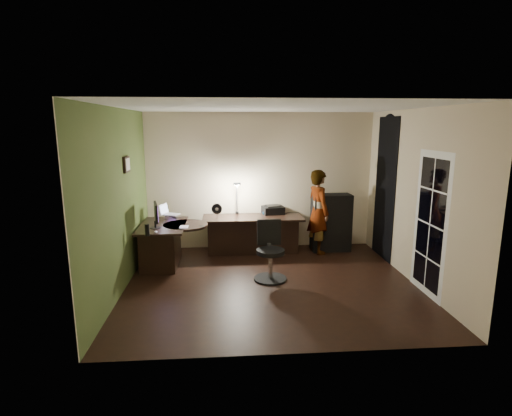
{
  "coord_description": "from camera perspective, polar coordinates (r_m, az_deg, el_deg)",
  "views": [
    {
      "loc": [
        -0.69,
        -5.89,
        2.44
      ],
      "look_at": [
        -0.15,
        1.05,
        1.0
      ],
      "focal_mm": 28.0,
      "sensor_mm": 36.0,
      "label": 1
    }
  ],
  "objects": [
    {
      "name": "ceiling",
      "position": [
        5.94,
        2.29,
        14.23
      ],
      "size": [
        4.5,
        4.0,
        0.01
      ],
      "primitive_type": "cube",
      "color": "silver",
      "rests_on": "floor"
    },
    {
      "name": "laptop_stand",
      "position": [
        7.61,
        -11.98,
        -1.23
      ],
      "size": [
        0.22,
        0.19,
        0.09
      ],
      "primitive_type": "cube",
      "rotation": [
        0.0,
        0.0,
        -0.07
      ],
      "color": "silver",
      "rests_on": "desk_left"
    },
    {
      "name": "headphones",
      "position": [
        7.89,
        1.57,
        -0.69
      ],
      "size": [
        0.17,
        0.08,
        0.08
      ],
      "primitive_type": "cube",
      "rotation": [
        0.0,
        0.0,
        -0.03
      ],
      "color": "#0D4E89",
      "rests_on": "desk_right"
    },
    {
      "name": "framed_picture",
      "position": [
        6.55,
        -18.03,
        5.95
      ],
      "size": [
        0.04,
        0.3,
        0.25
      ],
      "primitive_type": "cube",
      "color": "black",
      "rests_on": "wall_left"
    },
    {
      "name": "floor",
      "position": [
        6.42,
        2.09,
        -10.72
      ],
      "size": [
        4.5,
        4.0,
        0.01
      ],
      "primitive_type": "cube",
      "color": "black",
      "rests_on": "ground"
    },
    {
      "name": "pen",
      "position": [
        6.96,
        -14.22,
        -2.86
      ],
      "size": [
        0.06,
        0.15,
        0.01
      ],
      "primitive_type": "cube",
      "rotation": [
        0.0,
        0.0,
        0.32
      ],
      "color": "black",
      "rests_on": "desk_left"
    },
    {
      "name": "office_chair",
      "position": [
        6.39,
        2.09,
        -6.21
      ],
      "size": [
        0.54,
        0.54,
        0.95
      ],
      "primitive_type": "cube",
      "rotation": [
        0.0,
        0.0,
        0.01
      ],
      "color": "black",
      "rests_on": "floor"
    },
    {
      "name": "desk_lamp",
      "position": [
        7.85,
        -2.76,
        1.61
      ],
      "size": [
        0.28,
        0.37,
        0.72
      ],
      "primitive_type": "cube",
      "rotation": [
        0.0,
        0.0,
        -0.35
      ],
      "color": "black",
      "rests_on": "desk_right"
    },
    {
      "name": "person",
      "position": [
        7.78,
        8.89,
        -0.53
      ],
      "size": [
        0.53,
        0.67,
        1.63
      ],
      "primitive_type": "imported",
      "rotation": [
        0.0,
        0.0,
        1.85
      ],
      "color": "#D8A88C",
      "rests_on": "floor"
    },
    {
      "name": "monitor",
      "position": [
        6.96,
        -14.22,
        -1.57
      ],
      "size": [
        0.2,
        0.49,
        0.32
      ],
      "primitive_type": "cube",
      "rotation": [
        0.0,
        0.0,
        0.23
      ],
      "color": "black",
      "rests_on": "desk_left"
    },
    {
      "name": "printer",
      "position": [
        7.93,
        2.44,
        -0.28
      ],
      "size": [
        0.46,
        0.39,
        0.18
      ],
      "primitive_type": "cube",
      "rotation": [
        0.0,
        0.0,
        0.18
      ],
      "color": "black",
      "rests_on": "desk_right"
    },
    {
      "name": "notepad",
      "position": [
        6.96,
        -10.25,
        -2.68
      ],
      "size": [
        0.15,
        0.21,
        0.01
      ],
      "primitive_type": "cube",
      "rotation": [
        0.0,
        0.0,
        0.02
      ],
      "color": "silver",
      "rests_on": "desk_left"
    },
    {
      "name": "wall_left",
      "position": [
        6.2,
        -19.01,
        0.91
      ],
      "size": [
        0.01,
        4.0,
        2.7
      ],
      "primitive_type": "cube",
      "color": "beige",
      "rests_on": "floor"
    },
    {
      "name": "desk_left",
      "position": [
        7.29,
        -13.04,
        -5.14
      ],
      "size": [
        0.79,
        1.28,
        0.74
      ],
      "primitive_type": "cube",
      "rotation": [
        0.0,
        0.0,
        0.01
      ],
      "color": "black",
      "rests_on": "floor"
    },
    {
      "name": "wall_right",
      "position": [
        6.68,
        21.8,
        1.44
      ],
      "size": [
        0.01,
        4.0,
        2.7
      ],
      "primitive_type": "cube",
      "color": "beige",
      "rests_on": "floor"
    },
    {
      "name": "green_wall_overlay",
      "position": [
        6.19,
        -18.87,
        0.91
      ],
      "size": [
        0.0,
        4.0,
        2.7
      ],
      "primitive_type": "cube",
      "color": "#435726",
      "rests_on": "floor"
    },
    {
      "name": "desk_fan",
      "position": [
        7.52,
        -5.6,
        -0.49
      ],
      "size": [
        0.2,
        0.12,
        0.31
      ],
      "primitive_type": "cube",
      "rotation": [
        0.0,
        0.0,
        -0.04
      ],
      "color": "black",
      "rests_on": "desk_right"
    },
    {
      "name": "mouse",
      "position": [
        6.69,
        -14.14,
        -3.34
      ],
      "size": [
        0.08,
        0.1,
        0.03
      ],
      "primitive_type": "ellipsoid",
      "rotation": [
        0.0,
        0.0,
        0.24
      ],
      "color": "silver",
      "rests_on": "desk_left"
    },
    {
      "name": "arched_doorway",
      "position": [
        7.71,
        17.95,
        2.61
      ],
      "size": [
        0.01,
        0.9,
        2.6
      ],
      "primitive_type": "cube",
      "color": "black",
      "rests_on": "floor"
    },
    {
      "name": "laptop",
      "position": [
        7.58,
        -12.02,
        -0.2
      ],
      "size": [
        0.37,
        0.37,
        0.2
      ],
      "primitive_type": "cube",
      "rotation": [
        0.0,
        0.0,
        -0.39
      ],
      "color": "silver",
      "rests_on": "laptop_stand"
    },
    {
      "name": "desk_right",
      "position": [
        7.76,
        -0.44,
        -3.85
      ],
      "size": [
        1.93,
        0.67,
        0.72
      ],
      "primitive_type": "cube",
      "rotation": [
        0.0,
        0.0,
        -0.0
      ],
      "color": "black",
      "rests_on": "floor"
    },
    {
      "name": "phone",
      "position": [
        6.96,
        -7.75,
        -2.62
      ],
      "size": [
        0.1,
        0.15,
        0.01
      ],
      "primitive_type": "cube",
      "rotation": [
        0.0,
        0.0,
        0.24
      ],
      "color": "black",
      "rests_on": "desk_left"
    },
    {
      "name": "wall_front",
      "position": [
        4.1,
        5.4,
        -3.8
      ],
      "size": [
        4.5,
        0.01,
        2.7
      ],
      "primitive_type": "cube",
      "color": "beige",
      "rests_on": "floor"
    },
    {
      "name": "wall_back",
      "position": [
        8.0,
        0.55,
        3.85
      ],
      "size": [
        4.5,
        0.01,
        2.7
      ],
      "primitive_type": "cube",
      "color": "beige",
      "rests_on": "floor"
    },
    {
      "name": "speaker",
      "position": [
        6.54,
        -15.29,
        -3.04
      ],
      "size": [
        0.08,
        0.08,
        0.19
      ],
      "primitive_type": "cylinder",
      "rotation": [
        0.0,
        0.0,
        0.1
      ],
      "color": "black",
      "rests_on": "desk_left"
    },
    {
      "name": "cabinet",
      "position": [
        8.02,
        10.66,
        -2.05
      ],
      "size": [
        0.77,
        0.4,
        1.13
      ],
      "primitive_type": "cube",
      "rotation": [
        0.0,
        0.0,
        0.04
      ],
      "color": "black",
      "rests_on": "floor"
    },
    {
      "name": "french_door",
      "position": [
        6.25,
        23.63,
        -2.17
      ],
      "size": [
        0.02,
        0.92,
        2.1
      ],
      "primitive_type": "cube",
      "color": "white",
      "rests_on": "floor"
    }
  ]
}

